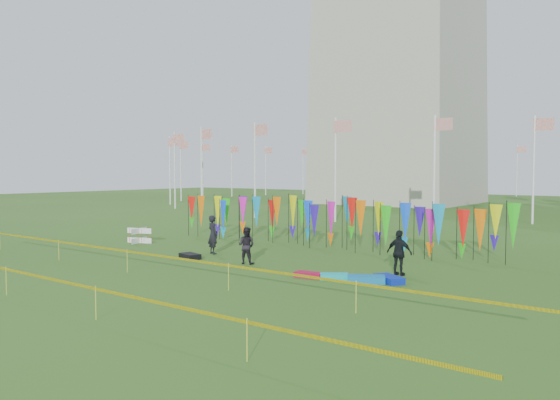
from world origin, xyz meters
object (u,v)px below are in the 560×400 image
Objects in this scene: person_left at (213,235)px; person_right at (399,253)px; kite_bag_red at (309,275)px; kite_bag_blue at (389,279)px; box_kite at (139,236)px; kite_bag_turquoise at (334,276)px; kite_bag_teal at (366,279)px; kite_bag_black at (190,256)px; person_mid at (246,245)px.

person_right is (9.29, 0.34, -0.06)m from person_left.
person_left is at bearing 163.56° from kite_bag_red.
kite_bag_red is (-2.72, -0.94, -0.02)m from kite_bag_blue.
person_left is (5.84, -0.34, 0.49)m from box_kite.
kite_bag_turquoise is at bearing -173.22° from person_left.
kite_bag_teal is (14.79, -1.93, -0.30)m from box_kite.
kite_bag_turquoise is (-1.56, -2.06, -0.75)m from person_right.
person_left is 1.69× the size of kite_bag_red.
person_right is 1.50× the size of kite_bag_blue.
kite_bag_black is (0.20, -1.67, -0.79)m from person_left.
kite_bag_turquoise is 1.00× the size of kite_bag_black.
person_mid is at bearing 178.58° from person_left.
person_mid is 1.37× the size of kite_bag_blue.
kite_bag_blue is 0.81m from kite_bag_teal.
person_right is at bearing 0.01° from box_kite.
box_kite is 9.05m from person_mid.
kite_bag_red is (12.69, -2.35, -0.32)m from box_kite.
box_kite is 0.82× the size of kite_bag_black.
person_left is 1.17× the size of person_mid.
person_left is 1.79× the size of kite_bag_turquoise.
kite_bag_black reaches higher than kite_bag_turquoise.
box_kite is 0.78× the size of kite_bag_red.
person_left reaches higher than kite_bag_red.
kite_bag_blue is 0.88× the size of kite_bag_teal.
person_left is 7.96m from kite_bag_turquoise.
kite_bag_red is at bearing -2.98° from kite_bag_black.
kite_bag_red is at bearing -10.51° from box_kite.
person_left is 9.30m from person_right.
kite_bag_blue is at bearing 3.65° from kite_bag_black.
person_right is at bearing 43.90° from kite_bag_red.
kite_bag_teal reaches higher than kite_bag_black.
kite_bag_blue is at bearing -5.23° from box_kite.
kite_bag_turquoise is 0.93m from kite_bag_red.
kite_bag_turquoise is at bearing -173.76° from kite_bag_teal.
box_kite is 15.14m from person_right.
kite_bag_black is at bearing 116.22° from person_left.
kite_bag_black is 8.74m from kite_bag_teal.
kite_bag_turquoise is (7.73, -1.73, -0.81)m from person_left.
kite_bag_black is at bearing 177.02° from kite_bag_red.
person_left reaches higher than kite_bag_blue.
kite_bag_black is at bearing -176.35° from kite_bag_blue.
person_left is at bearing 3.00° from person_right.
box_kite is at bearing 0.93° from person_right.
person_right is at bearing 79.72° from kite_bag_teal.
person_mid is at bearing 175.83° from kite_bag_teal.
box_kite is at bearing -24.32° from person_mid.
kite_bag_red is (6.85, -2.02, -0.81)m from person_left.
box_kite is at bearing 171.36° from kite_bag_turquoise.
kite_bag_black is (-9.09, -2.01, -0.73)m from person_right.
kite_bag_turquoise is (13.58, -2.06, -0.32)m from box_kite.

